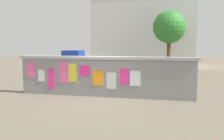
% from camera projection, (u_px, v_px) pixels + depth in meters
% --- Properties ---
extents(ground, '(60.00, 60.00, 0.00)m').
position_uv_depth(ground, '(131.00, 74.00, 18.33)').
color(ground, '#6B6051').
extents(poster_wall, '(7.85, 0.42, 1.74)m').
position_uv_depth(poster_wall, '(104.00, 76.00, 10.47)').
color(poster_wall, gray).
rests_on(poster_wall, ground).
extents(auto_rickshaw_truck, '(3.68, 1.70, 1.85)m').
position_uv_depth(auto_rickshaw_truck, '(87.00, 64.00, 16.73)').
color(auto_rickshaw_truck, black).
rests_on(auto_rickshaw_truck, ground).
extents(car_parked, '(3.82, 1.74, 1.40)m').
position_uv_depth(car_parked, '(162.00, 69.00, 15.07)').
color(car_parked, black).
rests_on(car_parked, ground).
extents(motorcycle, '(1.90, 0.56, 0.87)m').
position_uv_depth(motorcycle, '(105.00, 81.00, 12.00)').
color(motorcycle, black).
rests_on(motorcycle, ground).
extents(bicycle_near, '(1.71, 0.44, 0.95)m').
position_uv_depth(bicycle_near, '(59.00, 81.00, 12.60)').
color(bicycle_near, black).
rests_on(bicycle_near, ground).
extents(person_walking, '(0.48, 0.48, 1.62)m').
position_uv_depth(person_walking, '(140.00, 69.00, 12.62)').
color(person_walking, yellow).
rests_on(person_walking, ground).
extents(person_bystander, '(0.39, 0.39, 1.62)m').
position_uv_depth(person_bystander, '(103.00, 67.00, 13.66)').
color(person_bystander, purple).
rests_on(person_bystander, ground).
extents(tree_roadside, '(2.70, 2.70, 5.05)m').
position_uv_depth(tree_roadside, '(169.00, 27.00, 20.05)').
color(tree_roadside, brown).
rests_on(tree_roadside, ground).
extents(building_background, '(10.30, 6.40, 8.85)m').
position_uv_depth(building_background, '(144.00, 24.00, 25.77)').
color(building_background, silver).
rests_on(building_background, ground).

